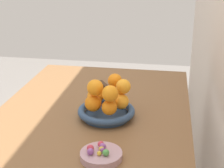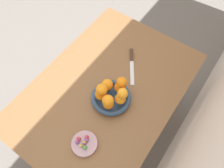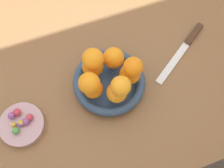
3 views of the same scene
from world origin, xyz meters
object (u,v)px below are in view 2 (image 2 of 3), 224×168
(dining_table, at_px, (107,95))
(orange_6, at_px, (123,93))
(orange_7, at_px, (122,82))
(orange_8, at_px, (108,101))
(orange_4, at_px, (120,87))
(candy_ball_5, at_px, (87,137))
(candy_dish, at_px, (85,144))
(orange_5, at_px, (102,89))
(candy_ball_2, at_px, (79,139))
(candy_ball_6, at_px, (77,142))
(candy_ball_3, at_px, (86,140))
(orange_1, at_px, (101,94))
(orange_3, at_px, (120,99))
(fruit_bowl, at_px, (111,98))
(candy_ball_1, at_px, (81,146))
(orange_0, at_px, (107,85))
(orange_2, at_px, (108,104))
(candy_ball_0, at_px, (85,147))
(candy_ball_7, at_px, (85,143))
(candy_ball_4, at_px, (85,142))
(knife, at_px, (132,63))

(dining_table, height_order, orange_6, orange_6)
(orange_7, height_order, orange_8, same)
(orange_4, distance_m, candy_ball_5, 0.31)
(orange_8, bearing_deg, candy_dish, 2.59)
(candy_dish, xyz_separation_m, orange_6, (-0.29, 0.03, 0.11))
(orange_5, xyz_separation_m, candy_ball_2, (0.25, 0.04, -0.10))
(candy_ball_2, height_order, candy_ball_6, candy_ball_2)
(dining_table, bearing_deg, orange_4, 99.12)
(orange_8, distance_m, candy_ball_3, 0.22)
(orange_1, relative_size, orange_3, 1.06)
(fruit_bowl, bearing_deg, orange_7, 159.40)
(orange_1, xyz_separation_m, candy_ball_1, (0.26, 0.08, -0.04))
(orange_0, xyz_separation_m, orange_7, (-0.03, 0.07, 0.06))
(orange_6, relative_size, orange_7, 1.00)
(orange_2, distance_m, orange_3, 0.07)
(orange_2, bearing_deg, orange_6, 148.39)
(orange_1, bearing_deg, orange_3, 111.02)
(orange_1, xyz_separation_m, candy_ball_2, (0.24, 0.05, -0.04))
(candy_ball_0, bearing_deg, orange_8, -173.24)
(candy_ball_1, bearing_deg, candy_ball_5, -174.32)
(orange_4, xyz_separation_m, candy_ball_2, (0.34, -0.01, -0.04))
(candy_dish, bearing_deg, orange_6, 174.79)
(orange_0, bearing_deg, orange_2, 38.79)
(candy_ball_3, bearing_deg, candy_ball_5, -146.04)
(fruit_bowl, distance_m, orange_6, 0.12)
(orange_3, distance_m, candy_ball_0, 0.30)
(orange_6, xyz_separation_m, candy_ball_6, (0.31, -0.06, -0.09))
(orange_5, distance_m, candy_ball_0, 0.29)
(orange_8, bearing_deg, candy_ball_7, 3.33)
(candy_ball_4, bearing_deg, candy_ball_3, 176.06)
(dining_table, relative_size, candy_ball_0, 53.80)
(dining_table, bearing_deg, knife, 173.78)
(candy_ball_7, bearing_deg, candy_ball_2, -88.72)
(orange_0, distance_m, knife, 0.25)
(candy_dish, distance_m, candy_ball_1, 0.03)
(candy_ball_4, bearing_deg, candy_ball_6, -56.29)
(candy_ball_6, xyz_separation_m, knife, (-0.57, -0.05, -0.03))
(orange_4, bearing_deg, candy_ball_2, -2.22)
(orange_6, xyz_separation_m, candy_ball_0, (0.30, -0.01, -0.09))
(candy_dish, distance_m, orange_5, 0.28)
(fruit_bowl, bearing_deg, candy_ball_0, 10.25)
(orange_3, height_order, candy_ball_1, orange_3)
(orange_2, xyz_separation_m, candy_ball_5, (0.19, 0.01, -0.04))
(orange_5, relative_size, candy_ball_4, 3.38)
(orange_2, height_order, candy_ball_4, orange_2)
(candy_ball_3, xyz_separation_m, candy_ball_5, (-0.01, -0.01, -0.00))
(candy_ball_3, bearing_deg, orange_1, -160.57)
(candy_dish, bearing_deg, dining_table, -163.02)
(orange_6, height_order, orange_8, orange_8)
(orange_6, bearing_deg, candy_ball_5, -7.24)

